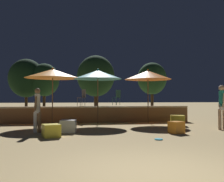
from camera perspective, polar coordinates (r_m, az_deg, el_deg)
name	(u,v)px	position (r m, az deg, el deg)	size (l,w,h in m)	color
ground_plane	(158,176)	(4.46, 10.52, -18.49)	(120.00, 120.00, 0.00)	tan
wooden_deck	(93,114)	(14.25, -4.44, -5.19)	(10.15, 2.69, 0.85)	brown
patio_umbrella_0	(53,74)	(12.38, -13.41, 3.88)	(2.62, 2.62, 2.76)	brown
patio_umbrella_1	(148,75)	(13.12, 8.22, 3.61)	(2.42, 2.42, 2.79)	brown
patio_umbrella_2	(98,75)	(12.55, -3.26, 3.75)	(2.43, 2.43, 2.76)	brown
cube_seat_1	(176,127)	(9.50, 14.48, -8.05)	(0.57, 0.57, 0.43)	orange
cube_seat_2	(177,120)	(12.05, 14.73, -6.54)	(0.76, 0.76, 0.48)	yellow
cube_seat_3	(68,126)	(9.62, -9.97, -7.89)	(0.63, 0.63, 0.47)	white
cube_seat_4	(51,131)	(8.59, -13.71, -8.79)	(0.68, 0.68, 0.42)	yellow
person_0	(222,105)	(11.09, 23.81, -2.94)	(0.31, 0.54, 1.81)	tan
person_2	(37,109)	(9.73, -16.69, -3.91)	(0.29, 0.48, 1.66)	brown
bistro_chair_0	(83,96)	(13.76, -6.75, -1.11)	(0.47, 0.47, 0.90)	#47474C
bistro_chair_1	(117,96)	(14.62, 1.21, -1.15)	(0.47, 0.47, 0.90)	#1E4C47
frisbee_disc	(159,139)	(7.97, 10.61, -10.78)	(0.25, 0.25, 0.03)	#33B2D8
background_tree_0	(26,78)	(26.13, -18.97, 2.78)	(3.45, 3.45, 5.13)	#3D2B1C
background_tree_1	(44,80)	(25.57, -15.22, 2.45)	(2.94, 2.94, 4.67)	#3D2B1C
background_tree_2	(152,79)	(24.10, 9.13, 2.80)	(2.76, 2.76, 4.64)	#3D2B1C
background_tree_3	(96,76)	(20.21, -3.72, 3.40)	(3.01, 3.01, 4.70)	#3D2B1C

